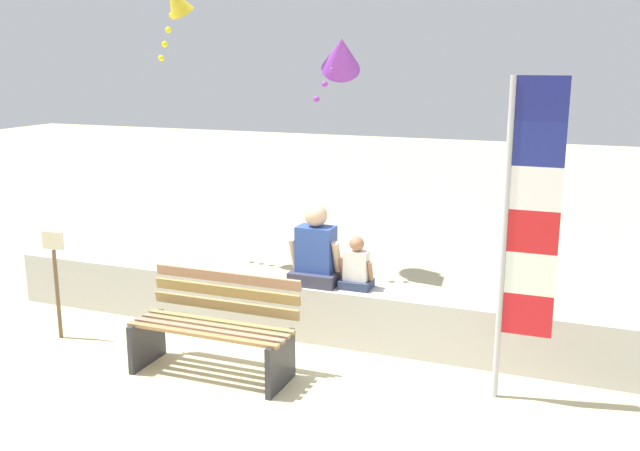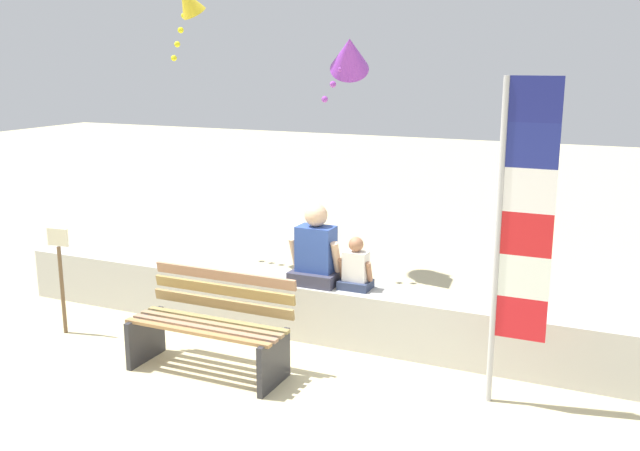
% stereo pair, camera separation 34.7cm
% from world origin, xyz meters
% --- Properties ---
extents(ground_plane, '(40.00, 40.00, 0.00)m').
position_xyz_m(ground_plane, '(0.00, 0.00, 0.00)').
color(ground_plane, '#CABD8E').
extents(seawall_ledge, '(6.84, 0.48, 0.57)m').
position_xyz_m(seawall_ledge, '(0.00, 1.16, 0.28)').
color(seawall_ledge, '#BCB9B0').
rests_on(seawall_ledge, ground).
extents(park_bench, '(1.48, 0.61, 0.88)m').
position_xyz_m(park_bench, '(-0.39, 0.02, 0.41)').
color(park_bench, '#A37648').
rests_on(park_bench, ground).
extents(person_adult, '(0.53, 0.39, 0.82)m').
position_xyz_m(person_adult, '(0.13, 1.15, 0.88)').
color(person_adult, '#38384A').
rests_on(person_adult, seawall_ledge).
extents(person_child, '(0.34, 0.25, 0.52)m').
position_xyz_m(person_child, '(0.56, 1.16, 0.77)').
color(person_child, '#2C3755').
rests_on(person_child, seawall_ledge).
extents(flag_banner, '(0.44, 0.05, 2.66)m').
position_xyz_m(flag_banner, '(2.18, 0.45, 1.52)').
color(flag_banner, '#B7B7BC').
rests_on(flag_banner, ground).
extents(kite_yellow, '(0.65, 0.56, 1.00)m').
position_xyz_m(kite_yellow, '(-2.51, 2.95, 3.49)').
color(kite_yellow, yellow).
extents(kite_purple, '(0.70, 0.81, 0.92)m').
position_xyz_m(kite_purple, '(-0.31, 3.11, 2.83)').
color(kite_purple, purple).
extents(sign_post, '(0.24, 0.04, 1.11)m').
position_xyz_m(sign_post, '(-2.28, 0.16, 0.67)').
color(sign_post, brown).
rests_on(sign_post, ground).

